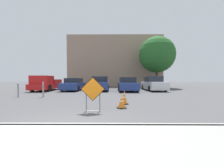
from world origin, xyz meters
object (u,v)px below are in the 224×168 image
parked_car_third (127,85)px  parked_car_second (100,84)px  bollard_second (18,90)px  traffic_cone_second (124,97)px  road_closed_sign (93,93)px  pickup_truck (46,84)px  traffic_cone_nearest (122,101)px  parked_car_fourth (153,84)px  parked_car_nearest (74,85)px  bollard_nearest (43,89)px

parked_car_third → parked_car_second: bearing=-11.2°
parked_car_third → bollard_second: parked_car_third is taller
traffic_cone_second → parked_car_second: size_ratio=0.17×
traffic_cone_second → road_closed_sign: bearing=-127.8°
road_closed_sign → pickup_truck: 12.19m
traffic_cone_nearest → parked_car_second: parked_car_second is taller
traffic_cone_second → parked_car_second: parked_car_second is taller
traffic_cone_second → parked_car_fourth: parked_car_fourth is taller
parked_car_nearest → bollard_nearest: size_ratio=4.09×
bollard_second → traffic_cone_nearest: bearing=-28.7°
parked_car_nearest → parked_car_third: bearing=174.2°
traffic_cone_nearest → parked_car_nearest: parked_car_nearest is taller
pickup_truck → bollard_nearest: size_ratio=4.70×
bollard_second → parked_car_fourth: bearing=28.9°
parked_car_nearest → traffic_cone_second: bearing=120.3°
bollard_nearest → bollard_second: bollard_nearest is taller
parked_car_second → bollard_second: parked_car_second is taller
pickup_truck → parked_car_second: 5.90m
road_closed_sign → parked_car_second: 10.59m
traffic_cone_second → parked_car_third: 8.31m
pickup_truck → bollard_nearest: pickup_truck is taller
road_closed_sign → bollard_second: (-5.90, 4.60, -0.23)m
parked_car_fourth → pickup_truck: bearing=0.0°
bollard_nearest → bollard_second: size_ratio=1.10×
traffic_cone_nearest → parked_car_fourth: (4.07, 10.02, 0.41)m
traffic_cone_nearest → bollard_nearest: (-5.30, 3.87, 0.27)m
parked_car_second → road_closed_sign: bearing=92.3°
traffic_cone_second → parked_car_second: (-2.02, 8.81, 0.36)m
parked_car_nearest → parked_car_fourth: (8.84, 0.01, 0.08)m
traffic_cone_second → bollard_nearest: bearing=152.6°
parked_car_nearest → bollard_nearest: bearing=86.4°
parked_car_third → parked_car_fourth: 3.04m
parked_car_second → bollard_second: 7.95m
traffic_cone_second → parked_car_nearest: parked_car_nearest is taller
road_closed_sign → bollard_nearest: bearing=131.9°
traffic_cone_second → parked_car_fourth: 9.80m
parked_car_third → bollard_second: 9.82m
road_closed_sign → parked_car_second: bearing=93.6°
bollard_nearest → traffic_cone_second: bearing=-27.4°
bollard_nearest → parked_car_fourth: bearing=33.3°
traffic_cone_nearest → bollard_second: size_ratio=0.63×
traffic_cone_second → parked_car_fourth: (3.88, 8.99, 0.37)m
traffic_cone_nearest → parked_car_fourth: parked_car_fourth is taller
parked_car_nearest → traffic_cone_nearest: bearing=116.8°
traffic_cone_second → parked_car_third: size_ratio=0.16×
pickup_truck → parked_car_fourth: bearing=-179.0°
parked_car_third → bollard_second: size_ratio=4.48×
parked_car_fourth → traffic_cone_second: bearing=64.5°
traffic_cone_second → pickup_truck: bearing=132.8°
pickup_truck → parked_car_nearest: (2.94, 0.45, -0.09)m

